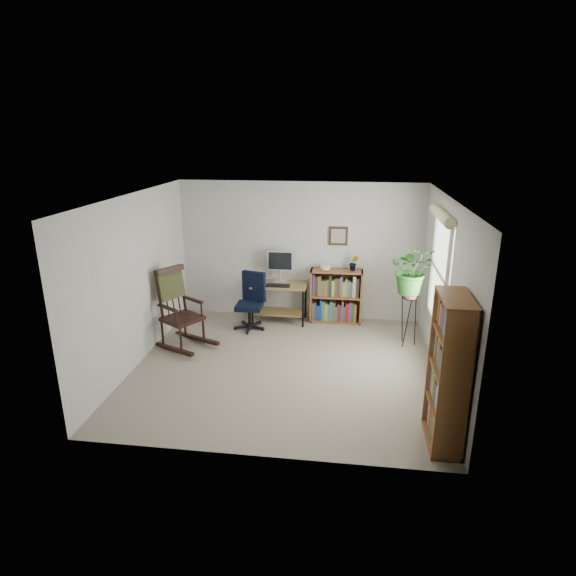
# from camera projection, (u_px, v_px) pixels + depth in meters

# --- Properties ---
(floor) EXTENTS (4.20, 4.00, 0.00)m
(floor) POSITION_uv_depth(u_px,v_px,m) (284.00, 367.00, 6.86)
(floor) COLOR gray
(floor) RESTS_ON ground
(ceiling) EXTENTS (4.20, 4.00, 0.00)m
(ceiling) POSITION_uv_depth(u_px,v_px,m) (284.00, 197.00, 6.11)
(ceiling) COLOR silver
(ceiling) RESTS_ON ground
(wall_back) EXTENTS (4.20, 0.00, 2.40)m
(wall_back) POSITION_uv_depth(u_px,v_px,m) (300.00, 251.00, 8.36)
(wall_back) COLOR beige
(wall_back) RESTS_ON ground
(wall_front) EXTENTS (4.20, 0.00, 2.40)m
(wall_front) POSITION_uv_depth(u_px,v_px,m) (255.00, 351.00, 4.60)
(wall_front) COLOR beige
(wall_front) RESTS_ON ground
(wall_left) EXTENTS (0.00, 4.00, 2.40)m
(wall_left) POSITION_uv_depth(u_px,v_px,m) (136.00, 281.00, 6.74)
(wall_left) COLOR beige
(wall_left) RESTS_ON ground
(wall_right) EXTENTS (0.00, 4.00, 2.40)m
(wall_right) POSITION_uv_depth(u_px,v_px,m) (445.00, 293.00, 6.22)
(wall_right) COLOR beige
(wall_right) RESTS_ON ground
(window) EXTENTS (0.12, 1.20, 1.50)m
(window) POSITION_uv_depth(u_px,v_px,m) (439.00, 272.00, 6.44)
(window) COLOR white
(window) RESTS_ON wall_right
(desk) EXTENTS (0.95, 0.52, 0.68)m
(desk) POSITION_uv_depth(u_px,v_px,m) (279.00, 303.00, 8.39)
(desk) COLOR olive
(desk) RESTS_ON floor
(monitor) EXTENTS (0.46, 0.16, 0.56)m
(monitor) POSITION_uv_depth(u_px,v_px,m) (280.00, 266.00, 8.33)
(monitor) COLOR silver
(monitor) RESTS_ON desk
(keyboard) EXTENTS (0.40, 0.15, 0.02)m
(keyboard) POSITION_uv_depth(u_px,v_px,m) (278.00, 285.00, 8.17)
(keyboard) COLOR black
(keyboard) RESTS_ON desk
(office_chair) EXTENTS (0.65, 0.65, 0.97)m
(office_chair) POSITION_uv_depth(u_px,v_px,m) (249.00, 302.00, 8.02)
(office_chair) COLOR black
(office_chair) RESTS_ON floor
(rocking_chair) EXTENTS (1.27, 1.13, 1.26)m
(rocking_chair) POSITION_uv_depth(u_px,v_px,m) (182.00, 308.00, 7.32)
(rocking_chair) COLOR black
(rocking_chair) RESTS_ON floor
(low_bookshelf) EXTENTS (0.89, 0.30, 0.94)m
(low_bookshelf) POSITION_uv_depth(u_px,v_px,m) (336.00, 296.00, 8.34)
(low_bookshelf) COLOR brown
(low_bookshelf) RESTS_ON floor
(tall_bookshelf) EXTENTS (0.31, 0.72, 1.66)m
(tall_bookshelf) POSITION_uv_depth(u_px,v_px,m) (448.00, 372.00, 4.96)
(tall_bookshelf) COLOR brown
(tall_bookshelf) RESTS_ON floor
(plant_stand) EXTENTS (0.31, 0.31, 0.91)m
(plant_stand) POSITION_uv_depth(u_px,v_px,m) (408.00, 317.00, 7.43)
(plant_stand) COLOR black
(plant_stand) RESTS_ON floor
(spider_plant) EXTENTS (1.69, 1.88, 1.46)m
(spider_plant) POSITION_uv_depth(u_px,v_px,m) (414.00, 247.00, 7.08)
(spider_plant) COLOR #2A6423
(spider_plant) RESTS_ON plant_stand
(potted_plant_small) EXTENTS (0.13, 0.24, 0.11)m
(potted_plant_small) POSITION_uv_depth(u_px,v_px,m) (354.00, 267.00, 8.15)
(potted_plant_small) COLOR #2A6423
(potted_plant_small) RESTS_ON low_bookshelf
(framed_picture) EXTENTS (0.32, 0.04, 0.32)m
(framed_picture) POSITION_uv_depth(u_px,v_px,m) (338.00, 236.00, 8.16)
(framed_picture) COLOR black
(framed_picture) RESTS_ON wall_back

